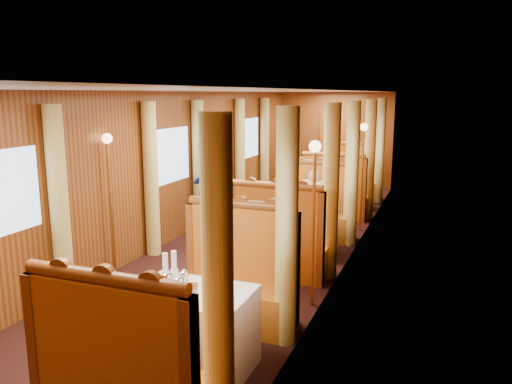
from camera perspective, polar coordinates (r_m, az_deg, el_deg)
The scene contains 45 objects.
floor at distance 8.07m, azimuth -0.18°, elevation -6.55°, with size 3.00×12.00×0.01m, color black, non-canonical shape.
ceiling at distance 7.69m, azimuth -0.20°, elevation 11.49°, with size 3.00×12.00×0.01m, color silver, non-canonical shape.
wall_far at distance 13.51m, azimuth 9.03°, elevation 5.93°, with size 3.00×2.50×0.01m, color brown, non-canonical shape.
wall_left at distance 8.43m, azimuth -9.76°, elevation 2.78°, with size 12.00×2.50×0.01m, color brown, non-canonical shape.
wall_right at distance 7.38m, azimuth 10.75°, elevation 1.57°, with size 12.00×2.50×0.01m, color brown, non-canonical shape.
doorway_far at distance 13.51m, azimuth 8.97°, elevation 4.86°, with size 0.80×0.04×2.00m, color brown.
table_near at distance 4.68m, azimuth -7.26°, elevation -15.38°, with size 1.05×0.72×0.75m, color white.
banquette_near_aft at distance 5.49m, azimuth -2.22°, elevation -10.58°, with size 1.30×0.55×1.34m.
table_mid at distance 7.74m, azimuth 5.02°, elevation -4.48°, with size 1.05×0.72×0.75m, color white.
banquette_mid_fwd at distance 6.79m, azimuth 2.67°, elevation -6.27°, with size 1.30×0.55×1.34m.
banquette_mid_aft at distance 8.67m, azimuth 6.87°, elevation -2.46°, with size 1.30×0.55×1.34m.
table_far at distance 11.06m, azimuth 10.00°, elevation 0.16°, with size 1.05×0.72×0.75m, color white.
banquette_far_fwd at distance 10.07m, azimuth 8.91°, elevation -0.60°, with size 1.30×0.55×1.34m.
banquette_far_aft at distance 12.03m, azimuth 10.93°, elevation 1.25°, with size 1.30×0.55×1.34m.
tea_tray at distance 4.56m, azimuth -8.90°, elevation -10.88°, with size 0.34×0.26×0.01m, color silver.
teapot_left at distance 4.49m, azimuth -10.18°, elevation -10.40°, with size 0.18×0.13×0.15m, color silver, non-canonical shape.
teapot_right at distance 4.40m, azimuth -8.85°, elevation -10.87°, with size 0.17×0.13×0.14m, color silver, non-canonical shape.
teapot_back at distance 4.57m, azimuth -8.19°, elevation -10.04°, with size 0.16×0.12×0.13m, color silver, non-canonical shape.
fruit_plate at distance 4.30m, azimuth -4.35°, elevation -12.03°, with size 0.21×0.21×0.05m.
cup_inboard at distance 4.76m, azimuth -10.30°, elevation -8.72°, with size 0.08×0.08×0.26m.
cup_outboard at distance 4.81m, azimuth -9.33°, elevation -8.46°, with size 0.08×0.08×0.26m.
rose_vase_mid at distance 7.58m, azimuth 5.02°, elevation -0.52°, with size 0.06×0.06×0.36m.
rose_vase_far at distance 10.99m, azimuth 10.28°, elevation 3.00°, with size 0.06×0.06×0.36m.
curtain_left_near_b at distance 6.21m, azimuth -21.56°, elevation -1.54°, with size 0.22×0.22×2.35m, color #D4C36C.
window_right_near at distance 4.02m, azimuth 1.67°, elevation -3.38°, with size 1.20×0.90×0.01m, color #96ADCE, non-canonical shape.
curtain_right_near_a at distance 3.45m, azimuth -4.37°, elevation -10.70°, with size 0.22×0.22×2.35m, color #D4C36C.
curtain_right_near_b at distance 4.84m, azimuth 3.52°, elevation -4.24°, with size 0.22×0.22×2.35m, color #D4C36C.
window_left_mid at distance 8.40m, azimuth -9.72°, elevation 4.13°, with size 1.20×0.90×0.01m, color #96ADCE, non-canonical shape.
curtain_left_mid_a at distance 7.72m, azimuth -11.91°, elevation 1.38°, with size 0.22×0.22×2.35m, color #D4C36C.
curtain_left_mid_b at distance 9.06m, azimuth -6.59°, elevation 2.97°, with size 0.22×0.22×2.35m, color #D4C36C.
window_right_mid at distance 7.36m, azimuth 10.69°, elevation 3.11°, with size 1.20×0.90×0.01m, color #96ADCE, non-canonical shape.
curtain_right_mid_a at distance 6.67m, azimuth 8.51°, elevation -0.05°, with size 0.22×0.22×2.35m, color #D4C36C.
curtain_right_mid_b at distance 8.17m, azimuth 10.88°, elevation 1.95°, with size 0.22×0.22×2.35m, color #D4C36C.
window_left_far at distance 11.53m, azimuth -0.84°, elevation 6.17°, with size 1.20×0.90×0.01m, color #96ADCE, non-canonical shape.
curtain_left_far_a at distance 10.80m, azimuth -1.85°, elevation 4.36°, with size 0.22×0.22×2.35m, color #D4C36C.
curtain_left_far_b at distance 12.25m, azimuth 0.97°, elevation 5.18°, with size 0.22×0.22×2.35m, color #D4C36C.
window_right_far at distance 10.80m, azimuth 14.04°, elevation 5.50°, with size 1.20×0.90×0.01m, color #96ADCE, non-canonical shape.
curtain_right_far_a at distance 10.07m, azimuth 12.83°, elevation 3.59°, with size 0.22×0.22×2.35m, color #D4C36C.
curtain_right_far_b at distance 11.61m, azimuth 13.93°, elevation 4.52°, with size 0.22×0.22×2.35m, color #D4C36C.
sconce_left_fore at distance 6.92m, azimuth -16.44°, elevation 1.79°, with size 0.14×0.14×1.95m.
sconce_right_fore at distance 5.69m, azimuth 6.66°, elevation 0.23°, with size 0.14×0.14×1.95m.
sconce_left_aft at distance 9.90m, azimuth -4.14°, elevation 4.94°, with size 0.14×0.14×1.95m.
sconce_right_aft at distance 9.09m, azimuth 12.13°, elevation 4.15°, with size 0.14×0.14×1.95m.
steward at distance 8.29m, azimuth -5.63°, elevation 0.40°, with size 0.67×0.44×1.83m, color navy.
passenger at distance 8.38m, azimuth 6.53°, elevation -0.70°, with size 0.40×0.44×0.76m.
Camera 1 is at (2.76, -7.17, 2.46)m, focal length 35.00 mm.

